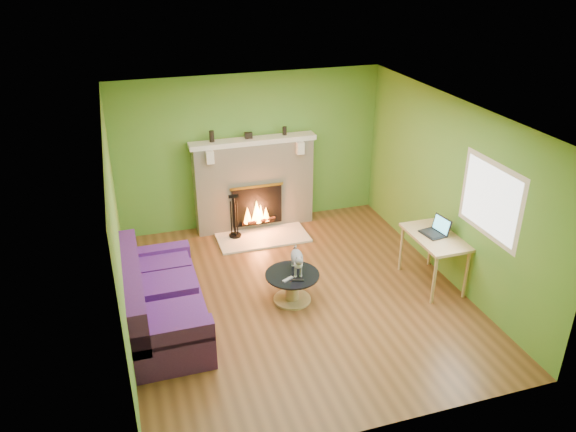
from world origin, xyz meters
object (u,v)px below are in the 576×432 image
at_px(sofa, 160,302).
at_px(coffee_table, 292,285).
at_px(cat, 297,260).
at_px(desk, 435,242).

xyz_separation_m(sofa, coffee_table, (1.77, 0.04, -0.12)).
height_order(coffee_table, cat, cat).
relative_size(coffee_table, desk, 0.71).
relative_size(desk, cat, 1.81).
relative_size(coffee_table, cat, 1.29).
xyz_separation_m(desk, cat, (-1.96, 0.22, -0.08)).
distance_m(sofa, cat, 1.86).
bearing_deg(coffee_table, desk, -4.89).
bearing_deg(cat, sofa, -165.97).
height_order(sofa, desk, sofa).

